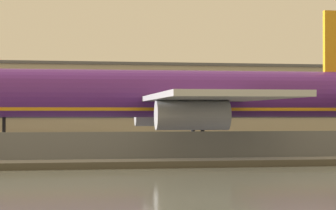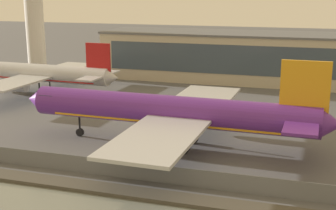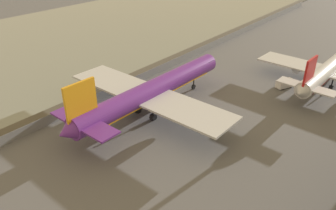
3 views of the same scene
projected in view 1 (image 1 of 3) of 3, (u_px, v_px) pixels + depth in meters
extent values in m
plane|color=#565659|center=(112.00, 151.00, 67.29)|extent=(500.00, 500.00, 0.00)
cube|color=#474238|center=(136.00, 164.00, 47.08)|extent=(320.00, 3.00, 0.50)
cube|color=slate|center=(129.00, 147.00, 51.53)|extent=(280.00, 0.08, 2.43)
cylinder|color=slate|center=(129.00, 147.00, 51.53)|extent=(0.10, 0.10, 2.43)
cylinder|color=#602889|center=(167.00, 94.00, 66.82)|extent=(46.36, 5.79, 4.82)
cube|color=orange|center=(167.00, 107.00, 66.80)|extent=(39.40, 4.68, 0.87)
cube|color=#B7BABF|center=(212.00, 97.00, 56.17)|extent=(10.65, 22.42, 0.48)
cube|color=#B7BABF|center=(172.00, 102.00, 78.13)|extent=(10.65, 22.42, 0.48)
cylinder|color=#B7BABF|center=(192.00, 115.00, 57.70)|extent=(6.53, 2.78, 2.65)
cylinder|color=#B7BABF|center=(163.00, 115.00, 76.15)|extent=(6.53, 2.78, 2.65)
cylinder|color=black|center=(4.00, 132.00, 64.38)|extent=(0.34, 0.34, 2.82)
cylinder|color=black|center=(4.00, 146.00, 64.37)|extent=(1.36, 0.56, 1.35)
cylinder|color=black|center=(203.00, 132.00, 64.74)|extent=(0.39, 0.39, 2.82)
cylinder|color=black|center=(203.00, 146.00, 64.73)|extent=(1.57, 1.12, 1.55)
cylinder|color=black|center=(193.00, 130.00, 69.75)|extent=(0.39, 0.39, 2.82)
cylinder|color=black|center=(193.00, 143.00, 69.73)|extent=(1.57, 1.12, 1.55)
cube|color=#1E2328|center=(110.00, 151.00, 54.28)|extent=(2.30, 3.48, 1.11)
cube|color=#283847|center=(111.00, 141.00, 54.69)|extent=(1.50, 1.39, 0.50)
cylinder|color=black|center=(104.00, 155.00, 55.30)|extent=(0.38, 0.73, 0.70)
cylinder|color=black|center=(120.00, 155.00, 55.22)|extent=(0.38, 0.73, 0.70)
cylinder|color=black|center=(100.00, 157.00, 53.33)|extent=(0.38, 0.73, 0.70)
cylinder|color=black|center=(117.00, 157.00, 53.24)|extent=(0.38, 0.73, 0.70)
cube|color=#BCB299|center=(157.00, 101.00, 127.25)|extent=(87.94, 19.21, 12.62)
cube|color=#3D4C5B|center=(165.00, 97.00, 117.71)|extent=(80.90, 0.16, 7.57)
cube|color=#5B5E63|center=(157.00, 67.00, 127.34)|extent=(88.54, 19.81, 0.50)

